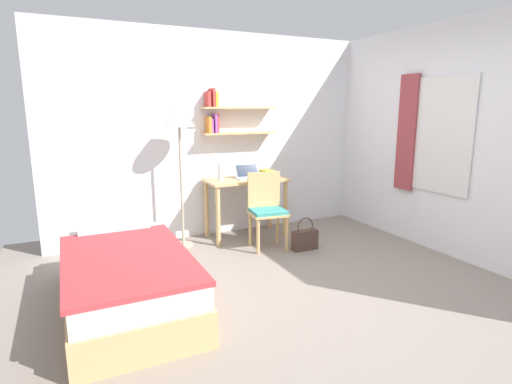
{
  "coord_description": "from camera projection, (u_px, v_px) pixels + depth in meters",
  "views": [
    {
      "loc": [
        -1.88,
        -2.97,
        1.65
      ],
      "look_at": [
        -0.22,
        0.51,
        0.85
      ],
      "focal_mm": 28.39,
      "sensor_mm": 36.0,
      "label": 1
    }
  ],
  "objects": [
    {
      "name": "ground_plane",
      "position": [
        301.0,
        290.0,
        3.75
      ],
      "size": [
        5.28,
        5.28,
        0.0
      ],
      "primitive_type": "plane",
      "color": "gray"
    },
    {
      "name": "wall_back",
      "position": [
        221.0,
        135.0,
        5.27
      ],
      "size": [
        4.4,
        0.27,
        2.6
      ],
      "color": "white",
      "rests_on": "ground_plane"
    },
    {
      "name": "wall_right",
      "position": [
        462.0,
        141.0,
        4.36
      ],
      "size": [
        0.1,
        4.4,
        2.6
      ],
      "color": "white",
      "rests_on": "ground_plane"
    },
    {
      "name": "bed",
      "position": [
        126.0,
        278.0,
        3.43
      ],
      "size": [
        0.97,
        1.9,
        0.54
      ],
      "color": "tan",
      "rests_on": "ground_plane"
    },
    {
      "name": "desk",
      "position": [
        246.0,
        190.0,
        5.22
      ],
      "size": [
        1.03,
        0.53,
        0.76
      ],
      "color": "tan",
      "rests_on": "ground_plane"
    },
    {
      "name": "desk_chair",
      "position": [
        267.0,
        207.0,
        4.83
      ],
      "size": [
        0.47,
        0.43,
        0.9
      ],
      "color": "tan",
      "rests_on": "ground_plane"
    },
    {
      "name": "standing_lamp",
      "position": [
        179.0,
        126.0,
        4.66
      ],
      "size": [
        0.36,
        0.36,
        1.66
      ],
      "color": "#B2A893",
      "rests_on": "ground_plane"
    },
    {
      "name": "laptop",
      "position": [
        248.0,
        174.0,
        5.21
      ],
      "size": [
        0.34,
        0.21,
        0.19
      ],
      "color": "#B7BABF",
      "rests_on": "desk"
    },
    {
      "name": "water_bottle",
      "position": [
        220.0,
        172.0,
        5.02
      ],
      "size": [
        0.07,
        0.07,
        0.22
      ],
      "primitive_type": "cylinder",
      "color": "silver",
      "rests_on": "desk"
    },
    {
      "name": "book_stack",
      "position": [
        266.0,
        173.0,
        5.36
      ],
      "size": [
        0.19,
        0.24,
        0.09
      ],
      "color": "purple",
      "rests_on": "desk"
    },
    {
      "name": "handbag",
      "position": [
        305.0,
        239.0,
        4.79
      ],
      "size": [
        0.31,
        0.11,
        0.4
      ],
      "color": "#4C382D",
      "rests_on": "ground_plane"
    }
  ]
}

